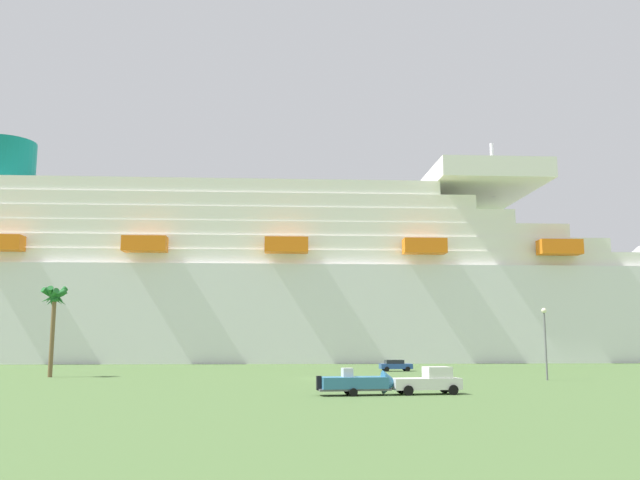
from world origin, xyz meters
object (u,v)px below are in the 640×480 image
(street_lamp, at_px, (545,333))
(small_boat_on_trailer, at_px, (362,383))
(palm_tree, at_px, (54,303))
(parked_car_blue_suv, at_px, (395,365))
(cruise_ship, at_px, (168,287))
(pickup_truck, at_px, (429,381))

(street_lamp, bearing_deg, small_boat_on_trailer, -146.03)
(palm_tree, xyz_separation_m, street_lamp, (55.22, -14.43, -3.61))
(small_boat_on_trailer, height_order, parked_car_blue_suv, small_boat_on_trailer)
(cruise_ship, height_order, street_lamp, cruise_ship)
(street_lamp, bearing_deg, cruise_ship, 122.90)
(pickup_truck, distance_m, small_boat_on_trailer, 5.53)
(cruise_ship, height_order, parked_car_blue_suv, cruise_ship)
(cruise_ship, xyz_separation_m, pickup_truck, (27.72, -87.72, -14.05))
(parked_car_blue_suv, bearing_deg, small_boat_on_trailer, -108.64)
(small_boat_on_trailer, relative_size, palm_tree, 0.68)
(cruise_ship, height_order, palm_tree, cruise_ship)
(street_lamp, bearing_deg, palm_tree, 165.36)
(cruise_ship, relative_size, street_lamp, 33.74)
(cruise_ship, height_order, small_boat_on_trailer, cruise_ship)
(parked_car_blue_suv, bearing_deg, street_lamp, -64.29)
(cruise_ship, distance_m, palm_tree, 58.21)
(palm_tree, height_order, parked_car_blue_suv, palm_tree)
(palm_tree, bearing_deg, cruise_ship, 81.13)
(palm_tree, bearing_deg, street_lamp, -14.64)
(small_boat_on_trailer, distance_m, street_lamp, 29.38)
(street_lamp, bearing_deg, pickup_truck, -139.06)
(palm_tree, distance_m, street_lamp, 57.19)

